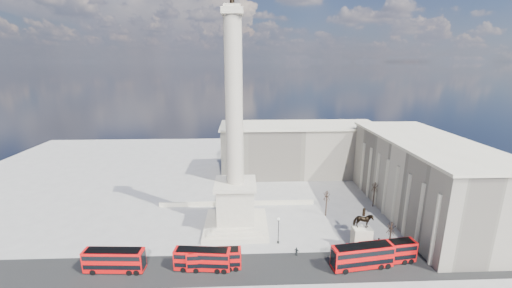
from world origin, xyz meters
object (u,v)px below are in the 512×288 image
at_px(red_bus_d, 388,252).
at_px(equestrian_statue, 362,236).
at_px(red_bus_c, 363,256).
at_px(pedestrian_walking, 345,250).
at_px(pedestrian_crossing, 297,251).
at_px(pedestrian_standing, 378,242).
at_px(victorian_lamp, 278,228).
at_px(nelsons_column, 235,173).
at_px(red_bus_e, 115,260).
at_px(red_bus_a, 215,259).
at_px(red_bus_b, 203,259).

height_order(red_bus_d, equestrian_statue, equestrian_statue).
height_order(red_bus_c, pedestrian_walking, red_bus_c).
bearing_deg(red_bus_c, pedestrian_crossing, 152.12).
bearing_deg(pedestrian_walking, equestrian_statue, 1.42).
xyz_separation_m(red_bus_c, pedestrian_crossing, (-11.21, 4.08, -1.47)).
distance_m(equestrian_statue, pedestrian_standing, 4.85).
height_order(pedestrian_walking, pedestrian_crossing, pedestrian_walking).
bearing_deg(victorian_lamp, pedestrian_standing, -5.35).
height_order(pedestrian_walking, pedestrian_standing, pedestrian_walking).
relative_size(nelsons_column, pedestrian_crossing, 27.64).
bearing_deg(red_bus_e, red_bus_a, 3.03).
bearing_deg(victorian_lamp, red_bus_e, -165.55).
xyz_separation_m(equestrian_statue, pedestrian_crossing, (-12.95, -1.30, -2.32)).
height_order(red_bus_c, equestrian_statue, equestrian_statue).
xyz_separation_m(red_bus_e, equestrian_statue, (45.92, 4.59, 0.99)).
relative_size(red_bus_a, pedestrian_walking, 5.03).
height_order(nelsons_column, red_bus_a, nelsons_column).
bearing_deg(red_bus_d, red_bus_b, 173.74).
distance_m(red_bus_a, victorian_lamp, 14.62).
distance_m(nelsons_column, red_bus_a, 18.66).
relative_size(red_bus_b, pedestrian_standing, 5.58).
height_order(red_bus_d, pedestrian_standing, red_bus_d).
bearing_deg(red_bus_a, nelsons_column, 75.34).
height_order(red_bus_b, red_bus_e, red_bus_e).
distance_m(red_bus_c, pedestrian_standing, 8.93).
relative_size(red_bus_e, pedestrian_walking, 5.53).
distance_m(red_bus_d, pedestrian_crossing, 16.66).
distance_m(red_bus_b, red_bus_e, 15.52).
relative_size(victorian_lamp, equestrian_statue, 0.62).
bearing_deg(equestrian_statue, pedestrian_walking, -158.46).
xyz_separation_m(red_bus_d, pedestrian_standing, (0.66, 5.37, -1.33)).
bearing_deg(red_bus_a, equestrian_statue, 8.06).
bearing_deg(pedestrian_standing, pedestrian_crossing, -29.61).
xyz_separation_m(pedestrian_walking, pedestrian_crossing, (-9.40, 0.10, -0.06)).
distance_m(red_bus_d, equestrian_statue, 5.45).
height_order(nelsons_column, equestrian_statue, nelsons_column).
relative_size(nelsons_column, red_bus_d, 4.64).
bearing_deg(red_bus_e, pedestrian_standing, 9.88).
bearing_deg(red_bus_b, red_bus_d, 6.62).
height_order(red_bus_e, pedestrian_walking, red_bus_e).
height_order(red_bus_a, pedestrian_walking, red_bus_a).
bearing_deg(equestrian_statue, red_bus_d, -50.45).
bearing_deg(nelsons_column, red_bus_a, -103.41).
xyz_separation_m(red_bus_a, red_bus_b, (-2.06, -0.06, 0.07)).
relative_size(red_bus_c, pedestrian_walking, 5.93).
height_order(victorian_lamp, pedestrian_walking, victorian_lamp).
xyz_separation_m(red_bus_e, pedestrian_walking, (42.37, 3.18, -1.27)).
bearing_deg(nelsons_column, pedestrian_walking, -28.39).
relative_size(victorian_lamp, pedestrian_walking, 2.98).
height_order(red_bus_e, victorian_lamp, victorian_lamp).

